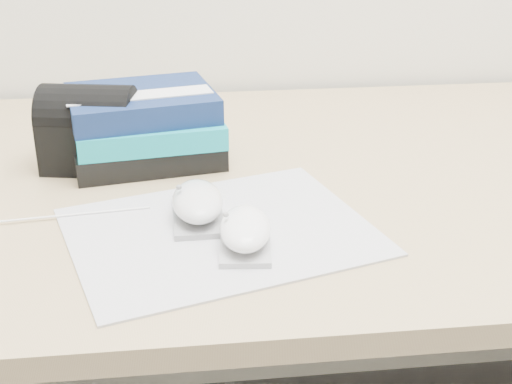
{
  "coord_description": "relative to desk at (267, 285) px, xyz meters",
  "views": [
    {
      "loc": [
        -0.13,
        0.64,
        1.14
      ],
      "look_at": [
        -0.04,
        1.43,
        0.77
      ],
      "focal_mm": 50.0,
      "sensor_mm": 36.0,
      "label": 1
    }
  ],
  "objects": [
    {
      "name": "book_stack",
      "position": [
        -0.18,
        0.01,
        0.29
      ],
      "size": [
        0.24,
        0.21,
        0.11
      ],
      "color": "black",
      "rests_on": "desk"
    },
    {
      "name": "desk",
      "position": [
        0.0,
        0.0,
        0.0
      ],
      "size": [
        1.6,
        0.8,
        0.73
      ],
      "color": "tan",
      "rests_on": "ground"
    },
    {
      "name": "usb_cable",
      "position": [
        -0.28,
        -0.18,
        0.24
      ],
      "size": [
        0.21,
        0.03,
        0.0
      ],
      "primitive_type": "cylinder",
      "rotation": [
        0.0,
        1.57,
        0.11
      ],
      "color": "white",
      "rests_on": "mousepad"
    },
    {
      "name": "mouse_rear",
      "position": [
        -0.12,
        -0.21,
        0.26
      ],
      "size": [
        0.06,
        0.11,
        0.05
      ],
      "color": "gray",
      "rests_on": "mousepad"
    },
    {
      "name": "pouch",
      "position": [
        -0.26,
        -0.01,
        0.29
      ],
      "size": [
        0.15,
        0.11,
        0.12
      ],
      "color": "black",
      "rests_on": "desk"
    },
    {
      "name": "mousepad",
      "position": [
        -0.09,
        -0.24,
        0.24
      ],
      "size": [
        0.42,
        0.36,
        0.0
      ],
      "primitive_type": "cube",
      "rotation": [
        0.0,
        0.0,
        0.29
      ],
      "color": "#9A99A1",
      "rests_on": "desk"
    },
    {
      "name": "mouse_front",
      "position": [
        -0.06,
        -0.28,
        0.26
      ],
      "size": [
        0.07,
        0.11,
        0.04
      ],
      "color": "#A1A1A4",
      "rests_on": "mousepad"
    }
  ]
}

